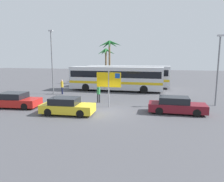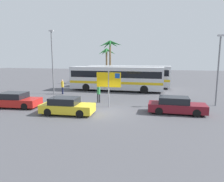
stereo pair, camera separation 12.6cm
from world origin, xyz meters
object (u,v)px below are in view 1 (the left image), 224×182
Objects in this scene: pedestrian_crossing_lot at (62,86)px; car_maroon at (176,105)px; bus_front_coach at (116,77)px; car_red at (16,100)px; ferry_sign at (109,81)px; pedestrian_near_sign at (99,92)px; car_yellow at (67,106)px; bus_rear_coach at (127,75)px.

car_maroon is at bearing 108.54° from pedestrian_crossing_lot.
car_red is at bearing -120.76° from bus_front_coach.
bus_front_coach is 2.88× the size of car_red.
ferry_sign reaches higher than pedestrian_near_sign.
pedestrian_crossing_lot is (0.92, 7.20, 0.40)m from car_red.
pedestrian_crossing_lot reaches higher than car_maroon.
car_yellow is 9.44m from pedestrian_crossing_lot.
bus_rear_coach reaches higher than pedestrian_crossing_lot.
bus_front_coach is at bearing 168.34° from pedestrian_crossing_lot.
car_yellow is at bearing 151.68° from pedestrian_near_sign.
car_yellow is (-8.33, -2.29, -0.00)m from car_maroon.
pedestrian_crossing_lot is (-12.88, 5.97, 0.40)m from car_maroon.
car_red is at bearing -175.58° from car_maroon.
pedestrian_crossing_lot is at bearing 43.23° from pedestrian_near_sign.
bus_rear_coach is 7.05× the size of pedestrian_near_sign.
ferry_sign is at bearing 97.95° from pedestrian_crossing_lot.
ferry_sign is at bearing -81.26° from bus_front_coach.
car_maroon and car_red have the same top height.
bus_rear_coach is at bearing 57.64° from car_red.
car_red is 7.27m from pedestrian_crossing_lot.
bus_rear_coach is 16.84m from car_red.
car_maroon is 1.05× the size of car_red.
pedestrian_crossing_lot is (-5.76, -4.02, -0.75)m from bus_front_coach.
pedestrian_crossing_lot is at bearing 115.24° from car_yellow.
pedestrian_crossing_lot is at bearing -145.09° from bus_front_coach.
bus_rear_coach is 6.96× the size of pedestrian_crossing_lot.
ferry_sign reaches higher than car_maroon.
bus_rear_coach is 10.27m from pedestrian_crossing_lot.
bus_rear_coach is 2.75× the size of car_maroon.
car_yellow is 2.40× the size of pedestrian_crossing_lot.
bus_front_coach is 2.91× the size of car_yellow.
car_red is 2.45× the size of pedestrian_near_sign.
pedestrian_near_sign is at bearing -94.72° from bus_rear_coach.
pedestrian_near_sign is at bearing 134.14° from ferry_sign.
pedestrian_near_sign is (-0.06, -7.62, -0.76)m from bus_front_coach.
pedestrian_near_sign is (1.15, 4.66, 0.39)m from car_yellow.
bus_rear_coach is at bearing 92.22° from ferry_sign.
car_maroon is 1.06× the size of car_yellow.
bus_front_coach is at bearing 53.63° from car_red.
car_red is 7.54m from pedestrian_near_sign.
bus_front_coach is 12.32m from car_maroon.
car_maroon is (5.71, -0.87, -1.69)m from ferry_sign.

